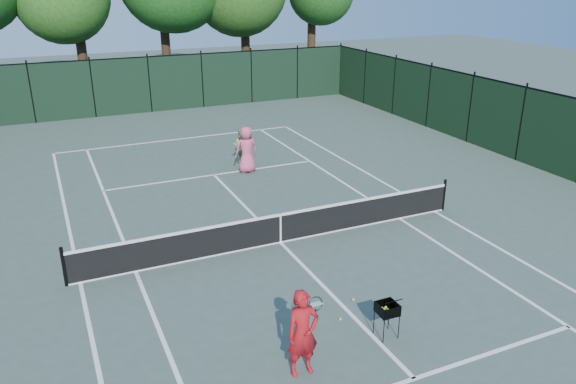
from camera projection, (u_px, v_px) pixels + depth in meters
name	position (u px, v px, depth m)	size (l,w,h in m)	color
ground	(280.00, 243.00, 16.17)	(90.00, 90.00, 0.00)	#415046
sideline_doubles_left	(80.00, 283.00, 14.06)	(0.10, 23.77, 0.01)	white
sideline_doubles_right	(435.00, 211.00, 18.27)	(0.10, 23.77, 0.01)	white
sideline_singles_left	(136.00, 272.00, 14.58)	(0.10, 23.77, 0.01)	white
sideline_singles_right	(399.00, 219.00, 17.74)	(0.10, 23.77, 0.01)	white
baseline_far	(179.00, 139.00, 26.25)	(10.97, 0.10, 0.01)	white
service_line_near	(414.00, 379.00, 10.73)	(8.23, 0.10, 0.01)	white
service_line_far	(214.00, 175.00, 21.60)	(8.23, 0.10, 0.01)	white
center_service_line	(280.00, 242.00, 16.16)	(0.10, 12.80, 0.01)	white
tennis_net	(280.00, 228.00, 15.99)	(11.69, 0.09, 1.06)	black
fence_far	(150.00, 85.00, 30.90)	(24.00, 0.05, 3.00)	black
coach	(303.00, 333.00, 10.60)	(0.93, 0.62, 1.79)	#AE1319
player_pink	(246.00, 149.00, 21.61)	(0.90, 0.59, 1.82)	#DF4E77
player_green	(241.00, 146.00, 22.71)	(0.89, 0.85, 1.46)	#90BA5D
ball_hopper	(387.00, 309.00, 11.77)	(0.43, 0.43, 0.80)	black
loose_ball_near_cart	(340.00, 319.00, 12.53)	(0.07, 0.07, 0.07)	gold
loose_ball_midcourt	(353.00, 300.00, 13.27)	(0.07, 0.07, 0.07)	#BEDC2D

